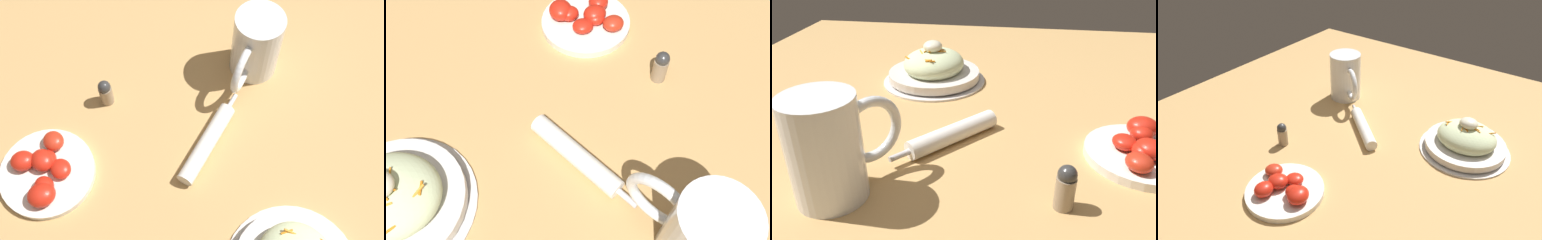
{
  "view_description": "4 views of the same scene",
  "coord_description": "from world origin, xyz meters",
  "views": [
    {
      "loc": [
        -0.32,
        0.04,
        0.88
      ],
      "look_at": [
        0.09,
        -0.05,
        0.08
      ],
      "focal_mm": 46.17,
      "sensor_mm": 36.0,
      "label": 1
    },
    {
      "loc": [
        0.09,
        -0.36,
        0.56
      ],
      "look_at": [
        0.07,
        -0.03,
        0.05
      ],
      "focal_mm": 36.05,
      "sensor_mm": 36.0,
      "label": 2
    },
    {
      "loc": [
        0.63,
        0.03,
        0.35
      ],
      "look_at": [
        0.09,
        -0.06,
        0.05
      ],
      "focal_mm": 36.29,
      "sensor_mm": 36.0,
      "label": 3
    },
    {
      "loc": [
        -0.4,
        0.63,
        0.59
      ],
      "look_at": [
        0.07,
        -0.01,
        0.08
      ],
      "focal_mm": 33.64,
      "sensor_mm": 36.0,
      "label": 4
    }
  ],
  "objects": [
    {
      "name": "salad_plate",
      "position": [
        -0.19,
        -0.17,
        0.03
      ],
      "size": [
        0.24,
        0.24,
        0.1
      ],
      "color": "silver",
      "rests_on": "ground_plane"
    },
    {
      "name": "beer_mug",
      "position": [
        0.24,
        -0.21,
        0.07
      ],
      "size": [
        0.15,
        0.13,
        0.15
      ],
      "color": "white",
      "rests_on": "ground_plane"
    },
    {
      "name": "salt_shaker",
      "position": [
        0.22,
        0.1,
        0.03
      ],
      "size": [
        0.03,
        0.03,
        0.07
      ],
      "color": "gray",
      "rests_on": "ground_plane"
    },
    {
      "name": "ground_plane",
      "position": [
        0.0,
        0.0,
        0.0
      ],
      "size": [
        1.43,
        1.43,
        0.0
      ],
      "primitive_type": "plane",
      "color": "tan"
    },
    {
      "name": "tomato_plate",
      "position": [
        0.08,
        0.23,
        0.02
      ],
      "size": [
        0.18,
        0.18,
        0.05
      ],
      "color": "white",
      "rests_on": "ground_plane"
    },
    {
      "name": "napkin_roll",
      "position": [
        0.07,
        -0.08,
        0.02
      ],
      "size": [
        0.17,
        0.16,
        0.03
      ],
      "color": "white",
      "rests_on": "ground_plane"
    }
  ]
}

